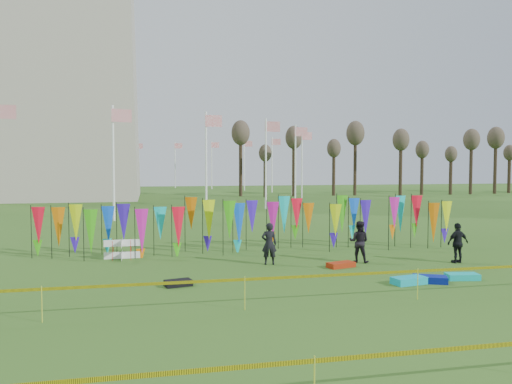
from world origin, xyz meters
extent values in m
plane|color=#2B5217|center=(0.00, 0.00, 0.00)|extent=(160.00, 160.00, 0.00)
cylinder|color=white|center=(14.00, 48.00, 4.00)|extent=(0.16, 0.16, 8.00)
plane|color=#B51321|center=(14.60, 48.00, 7.30)|extent=(1.40, 0.00, 1.40)
cylinder|color=white|center=(13.05, 55.25, 4.00)|extent=(0.16, 0.16, 8.00)
plane|color=#B51321|center=(13.65, 55.25, 7.30)|extent=(1.40, 0.00, 1.40)
cylinder|color=white|center=(10.25, 62.00, 4.00)|extent=(0.16, 0.16, 8.00)
plane|color=#B51321|center=(10.85, 62.00, 7.30)|extent=(1.40, 0.00, 1.40)
cylinder|color=white|center=(5.80, 67.80, 4.00)|extent=(0.16, 0.16, 8.00)
plane|color=#B51321|center=(6.40, 67.80, 7.30)|extent=(1.40, 0.00, 1.40)
cylinder|color=white|center=(0.00, 72.25, 4.00)|extent=(0.16, 0.16, 8.00)
plane|color=#B51321|center=(0.60, 72.25, 7.30)|extent=(1.40, 0.00, 1.40)
cylinder|color=white|center=(-6.75, 75.05, 4.00)|extent=(0.16, 0.16, 8.00)
plane|color=#B51321|center=(-6.15, 75.05, 7.30)|extent=(1.40, 0.00, 1.40)
cylinder|color=white|center=(-14.00, 76.00, 4.00)|extent=(0.16, 0.16, 8.00)
plane|color=#B51321|center=(-13.40, 76.00, 7.30)|extent=(1.40, 0.00, 1.40)
cylinder|color=white|center=(-21.25, 75.05, 4.00)|extent=(0.16, 0.16, 8.00)
plane|color=#B51321|center=(-20.65, 75.05, 7.30)|extent=(1.40, 0.00, 1.40)
plane|color=#B51321|center=(-27.40, 72.25, 7.30)|extent=(1.40, 0.00, 1.40)
plane|color=#B51321|center=(-13.40, 20.00, 7.30)|extent=(1.40, 0.00, 1.40)
cylinder|color=white|center=(-6.75, 20.95, 4.00)|extent=(0.16, 0.16, 8.00)
plane|color=#B51321|center=(-6.15, 20.95, 7.30)|extent=(1.40, 0.00, 1.40)
cylinder|color=white|center=(0.00, 23.75, 4.00)|extent=(0.16, 0.16, 8.00)
plane|color=#B51321|center=(0.60, 23.75, 7.30)|extent=(1.40, 0.00, 1.40)
cylinder|color=white|center=(5.80, 28.20, 4.00)|extent=(0.16, 0.16, 8.00)
plane|color=#B51321|center=(6.40, 28.20, 7.30)|extent=(1.40, 0.00, 1.40)
cylinder|color=white|center=(10.25, 34.00, 4.00)|extent=(0.16, 0.16, 8.00)
plane|color=#B51321|center=(10.85, 34.00, 7.30)|extent=(1.40, 0.00, 1.40)
cylinder|color=white|center=(13.05, 40.75, 4.00)|extent=(0.16, 0.16, 8.00)
plane|color=#B51321|center=(13.65, 40.75, 7.30)|extent=(1.40, 0.00, 1.40)
cylinder|color=black|center=(-9.00, 6.56, 1.15)|extent=(0.03, 0.03, 2.29)
cone|color=#FC0E28|center=(-8.72, 6.56, 1.41)|extent=(0.64, 0.64, 1.60)
cylinder|color=black|center=(-8.31, 6.56, 1.15)|extent=(0.03, 0.03, 2.29)
cone|color=#D76806|center=(-8.03, 6.56, 1.41)|extent=(0.64, 0.64, 1.60)
cylinder|color=black|center=(-7.62, 6.56, 1.15)|extent=(0.03, 0.03, 2.29)
cone|color=#CDEB0C|center=(-7.34, 6.56, 1.41)|extent=(0.64, 0.64, 1.60)
cylinder|color=black|center=(-6.92, 6.56, 1.15)|extent=(0.03, 0.03, 2.29)
cone|color=#39B314|center=(-6.64, 6.56, 1.41)|extent=(0.64, 0.64, 1.60)
cylinder|color=black|center=(-6.23, 6.56, 1.15)|extent=(0.03, 0.03, 2.29)
cone|color=blue|center=(-5.95, 6.56, 1.41)|extent=(0.64, 0.64, 1.60)
cylinder|color=black|center=(-5.54, 6.56, 1.15)|extent=(0.03, 0.03, 2.29)
cone|color=#3916C3|center=(-5.26, 6.56, 1.41)|extent=(0.64, 0.64, 1.60)
cylinder|color=black|center=(-4.85, 6.56, 1.15)|extent=(0.03, 0.03, 2.29)
cone|color=#C31596|center=(-4.57, 6.56, 1.41)|extent=(0.64, 0.64, 1.60)
cylinder|color=black|center=(-4.15, 6.56, 1.15)|extent=(0.03, 0.03, 2.29)
cone|color=#0DC1C4|center=(-3.87, 6.56, 1.41)|extent=(0.64, 0.64, 1.60)
cylinder|color=black|center=(-3.46, 6.56, 1.15)|extent=(0.03, 0.03, 2.29)
cone|color=#FC0E28|center=(-3.18, 6.56, 1.41)|extent=(0.64, 0.64, 1.60)
cylinder|color=black|center=(-2.77, 6.56, 1.15)|extent=(0.03, 0.03, 2.29)
cone|color=#D76806|center=(-2.49, 6.56, 1.41)|extent=(0.64, 0.64, 1.60)
cylinder|color=black|center=(-2.08, 6.56, 1.15)|extent=(0.03, 0.03, 2.29)
cone|color=#CDEB0C|center=(-1.80, 6.56, 1.41)|extent=(0.64, 0.64, 1.60)
cylinder|color=black|center=(-1.38, 6.56, 1.15)|extent=(0.03, 0.03, 2.29)
cone|color=#39B314|center=(-1.10, 6.56, 1.41)|extent=(0.64, 0.64, 1.60)
cylinder|color=black|center=(-0.69, 6.56, 1.15)|extent=(0.03, 0.03, 2.29)
cone|color=blue|center=(-0.41, 6.56, 1.41)|extent=(0.64, 0.64, 1.60)
cylinder|color=black|center=(0.00, 6.56, 1.15)|extent=(0.03, 0.03, 2.29)
cone|color=#3916C3|center=(0.28, 6.56, 1.41)|extent=(0.64, 0.64, 1.60)
cylinder|color=black|center=(0.69, 6.56, 1.15)|extent=(0.03, 0.03, 2.29)
cone|color=#C31596|center=(0.97, 6.56, 1.41)|extent=(0.64, 0.64, 1.60)
cylinder|color=black|center=(1.38, 6.56, 1.15)|extent=(0.03, 0.03, 2.29)
cone|color=#0DC1C4|center=(1.66, 6.56, 1.41)|extent=(0.64, 0.64, 1.60)
cylinder|color=black|center=(2.08, 6.56, 1.15)|extent=(0.03, 0.03, 2.29)
cone|color=#FC0E28|center=(2.36, 6.56, 1.41)|extent=(0.64, 0.64, 1.60)
cylinder|color=black|center=(2.77, 6.56, 1.15)|extent=(0.03, 0.03, 2.29)
cone|color=#D76806|center=(3.05, 6.56, 1.41)|extent=(0.64, 0.64, 1.60)
cylinder|color=black|center=(3.46, 6.56, 1.15)|extent=(0.03, 0.03, 2.29)
cone|color=#CDEB0C|center=(3.74, 6.56, 1.41)|extent=(0.64, 0.64, 1.60)
cylinder|color=black|center=(4.15, 6.56, 1.15)|extent=(0.03, 0.03, 2.29)
cone|color=#39B314|center=(4.43, 6.56, 1.41)|extent=(0.64, 0.64, 1.60)
cylinder|color=black|center=(4.85, 6.56, 1.15)|extent=(0.03, 0.03, 2.29)
cone|color=blue|center=(5.13, 6.56, 1.41)|extent=(0.64, 0.64, 1.60)
cylinder|color=black|center=(5.54, 6.56, 1.15)|extent=(0.03, 0.03, 2.29)
cone|color=#3916C3|center=(5.82, 6.56, 1.41)|extent=(0.64, 0.64, 1.60)
cylinder|color=black|center=(6.23, 6.56, 1.15)|extent=(0.03, 0.03, 2.29)
cone|color=#C31596|center=(6.51, 6.56, 1.41)|extent=(0.64, 0.64, 1.60)
cylinder|color=black|center=(6.92, 6.56, 1.15)|extent=(0.03, 0.03, 2.29)
cone|color=#0DC1C4|center=(7.20, 6.56, 1.41)|extent=(0.64, 0.64, 1.60)
cylinder|color=black|center=(7.62, 6.56, 1.15)|extent=(0.03, 0.03, 2.29)
cone|color=#FC0E28|center=(7.90, 6.56, 1.41)|extent=(0.64, 0.64, 1.60)
cylinder|color=black|center=(8.31, 6.56, 1.15)|extent=(0.03, 0.03, 2.29)
cone|color=#D76806|center=(8.59, 6.56, 1.41)|extent=(0.64, 0.64, 1.60)
cylinder|color=black|center=(9.00, 6.56, 1.15)|extent=(0.03, 0.03, 2.29)
cone|color=#CDEB0C|center=(9.28, 6.56, 1.41)|extent=(0.64, 0.64, 1.60)
cube|color=#DBD204|center=(0.00, -2.11, 0.82)|extent=(26.00, 0.01, 0.08)
cylinder|color=#C1CE2D|center=(-7.00, -2.11, 0.45)|extent=(0.02, 0.02, 0.90)
cylinder|color=#C1CE2D|center=(-2.00, -2.11, 0.45)|extent=(0.02, 0.02, 0.90)
cylinder|color=#C1CE2D|center=(3.00, -2.11, 0.45)|extent=(0.02, 0.02, 0.90)
cube|color=#DBD204|center=(0.00, -7.75, 0.82)|extent=(26.00, 0.01, 0.08)
cylinder|color=#372A1B|center=(6.00, 44.00, 3.20)|extent=(0.44, 0.44, 6.40)
ellipsoid|color=#4C4033|center=(6.00, 44.00, 6.56)|extent=(1.92, 1.92, 2.56)
cylinder|color=#372A1B|center=(10.00, 44.00, 3.20)|extent=(0.44, 0.44, 6.40)
ellipsoid|color=#4C4033|center=(10.00, 44.00, 6.56)|extent=(1.92, 1.92, 2.56)
cylinder|color=#372A1B|center=(14.00, 44.00, 3.20)|extent=(0.44, 0.44, 6.40)
ellipsoid|color=#4C4033|center=(14.00, 44.00, 6.56)|extent=(1.92, 1.92, 2.56)
cylinder|color=#372A1B|center=(18.00, 44.00, 3.20)|extent=(0.44, 0.44, 6.40)
ellipsoid|color=#4C4033|center=(18.00, 44.00, 6.56)|extent=(1.92, 1.92, 2.56)
cylinder|color=#372A1B|center=(22.00, 44.00, 3.20)|extent=(0.44, 0.44, 6.40)
ellipsoid|color=#4C4033|center=(22.00, 44.00, 6.56)|extent=(1.92, 1.92, 2.56)
cylinder|color=#372A1B|center=(26.00, 44.00, 3.20)|extent=(0.44, 0.44, 6.40)
ellipsoid|color=#4C4033|center=(26.00, 44.00, 6.56)|extent=(1.92, 1.92, 2.56)
cylinder|color=#372A1B|center=(30.00, 44.00, 3.20)|extent=(0.44, 0.44, 6.40)
ellipsoid|color=#4C4033|center=(30.00, 44.00, 6.56)|extent=(1.92, 1.92, 2.56)
cylinder|color=#372A1B|center=(34.00, 44.00, 3.20)|extent=(0.44, 0.44, 6.40)
ellipsoid|color=#4C4033|center=(34.00, 44.00, 6.56)|extent=(1.92, 1.92, 2.56)
cylinder|color=#372A1B|center=(38.00, 44.00, 3.20)|extent=(0.44, 0.44, 6.40)
ellipsoid|color=#4C4033|center=(38.00, 44.00, 6.56)|extent=(1.92, 1.92, 2.56)
cylinder|color=#372A1B|center=(42.00, 44.00, 3.20)|extent=(0.44, 0.44, 6.40)
ellipsoid|color=#4C4033|center=(42.00, 44.00, 6.56)|extent=(1.92, 1.92, 2.56)
cylinder|color=red|center=(-5.79, 5.71, 0.41)|extent=(0.02, 0.02, 0.81)
cylinder|color=red|center=(-5.08, 5.71, 0.41)|extent=(0.02, 0.02, 0.81)
cylinder|color=red|center=(-5.79, 6.43, 0.41)|extent=(0.02, 0.02, 0.81)
cylinder|color=red|center=(-5.08, 6.43, 0.41)|extent=(0.02, 0.02, 0.81)
imported|color=black|center=(0.20, 3.70, 0.81)|extent=(0.65, 0.51, 1.63)
imported|color=black|center=(3.80, 3.40, 0.82)|extent=(0.94, 0.85, 1.64)
imported|color=black|center=(7.54, 2.47, 0.79)|extent=(0.97, 0.61, 1.58)
cube|color=#0DB5CB|center=(3.90, -0.34, 0.11)|extent=(1.20, 0.75, 0.22)
cube|color=#091C94|center=(4.66, -0.31, 0.11)|extent=(1.19, 0.94, 0.22)
cube|color=#AB280B|center=(2.73, 2.61, 0.10)|extent=(1.15, 0.76, 0.19)
cube|color=black|center=(-3.44, 0.94, 0.10)|extent=(0.92, 0.66, 0.19)
cube|color=#0DC3C2|center=(5.96, -0.14, 0.10)|extent=(1.13, 0.67, 0.20)
camera|label=1|loc=(-4.29, -14.92, 3.82)|focal=35.00mm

